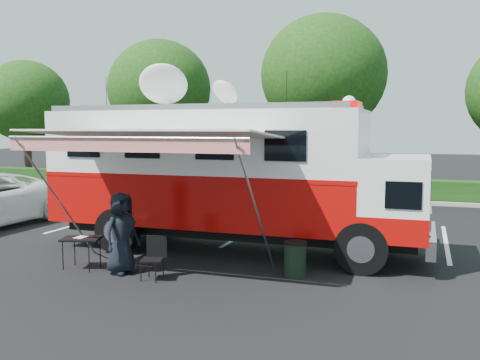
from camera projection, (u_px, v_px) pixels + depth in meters
The scene contains 9 objects.
ground_plane at pixel (234, 251), 14.55m from camera, with size 120.00×120.00×0.00m, color black.
back_border at pixel (346, 93), 25.82m from camera, with size 60.00×6.14×8.87m.
stall_lines at pixel (251, 230), 17.53m from camera, with size 24.12×5.50×0.01m.
command_truck at pixel (231, 175), 14.37m from camera, with size 10.12×2.79×4.86m.
awning at pixel (148, 137), 11.85m from camera, with size 5.53×2.84×3.33m.
person at pixel (122, 273), 12.34m from camera, with size 0.92×0.60×1.88m, color black.
folding_table at pixel (81, 240), 12.67m from camera, with size 1.03×0.86×0.75m.
folding_chair at pixel (154, 254), 11.83m from camera, with size 0.57×0.60×0.96m.
trash_bin at pixel (295, 259), 12.01m from camera, with size 0.53×0.53×0.80m.
Camera 1 is at (4.84, -13.45, 3.34)m, focal length 40.00 mm.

